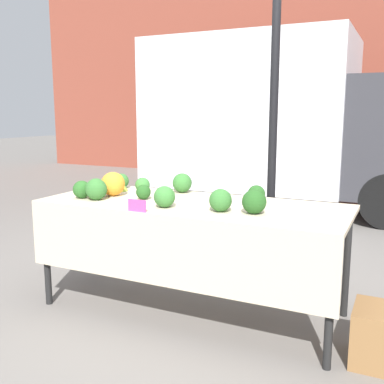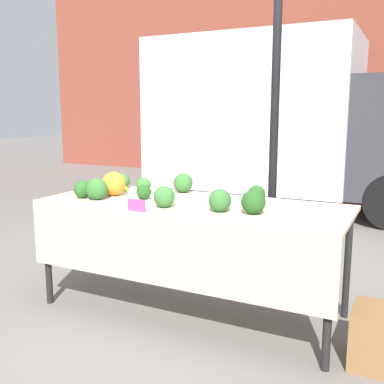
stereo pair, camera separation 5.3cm
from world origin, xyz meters
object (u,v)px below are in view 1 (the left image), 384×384
at_px(parked_truck, 285,120).
at_px(price_sign, 137,206).
at_px(orange_cauliflower, 113,184).
at_px(produce_crate, 384,337).

height_order(parked_truck, price_sign, parked_truck).
relative_size(orange_cauliflower, price_sign, 1.37).
bearing_deg(price_sign, produce_crate, 9.02).
xyz_separation_m(orange_cauliflower, produce_crate, (2.06, -0.17, -0.76)).
height_order(orange_cauliflower, produce_crate, orange_cauliflower).
xyz_separation_m(price_sign, produce_crate, (1.57, 0.25, -0.71)).
height_order(parked_truck, orange_cauliflower, parked_truck).
bearing_deg(orange_cauliflower, produce_crate, -4.75).
distance_m(parked_truck, orange_cauliflower, 4.18).
bearing_deg(parked_truck, orange_cauliflower, -94.77).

